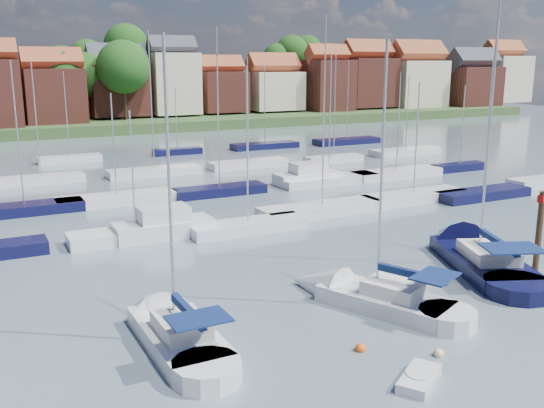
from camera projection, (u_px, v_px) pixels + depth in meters
ground at (157, 182)px, 62.86m from camera, size 260.00×260.00×0.00m
sailboat_left at (170, 329)px, 27.53m from camera, size 2.96×10.66×14.48m
sailboat_centre at (365, 297)px, 31.27m from camera, size 6.84×10.73×14.34m
sailboat_navy at (470, 253)px, 38.44m from camera, size 8.51×14.11×18.93m
tender at (419, 379)px, 23.48m from camera, size 2.67×2.31×0.53m
timber_piling at (537, 248)px, 35.32m from camera, size 0.40×0.40×7.23m
buoy_c at (360, 351)px, 26.20m from camera, size 0.48×0.48×0.48m
buoy_d at (438, 356)px, 25.73m from camera, size 0.46×0.46×0.46m
buoy_e at (402, 272)px, 36.01m from camera, size 0.54×0.54×0.54m
marina_field at (190, 185)px, 59.38m from camera, size 79.62×41.41×15.93m
far_shore_town at (55, 94)px, 143.39m from camera, size 212.46×90.00×22.27m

